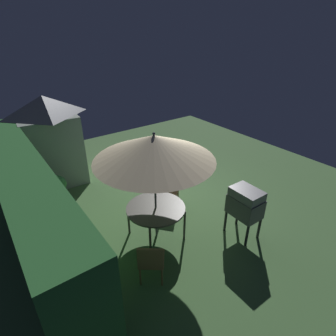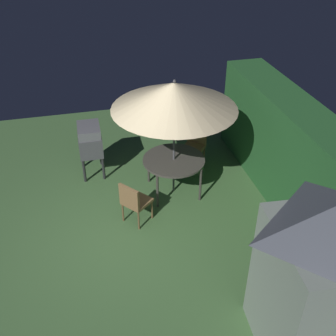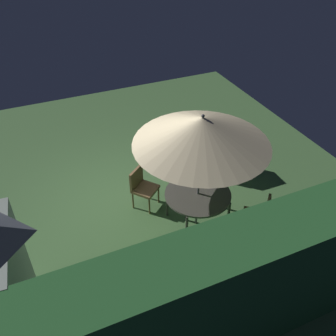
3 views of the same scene
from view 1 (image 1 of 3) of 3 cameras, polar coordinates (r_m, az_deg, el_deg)
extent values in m
plane|color=#47703D|center=(7.76, 0.44, -5.65)|extent=(11.00, 11.00, 0.00)
cube|color=#28602D|center=(6.11, -27.03, -7.73)|extent=(6.22, 0.87, 2.07)
cube|color=gray|center=(8.71, -23.12, 3.63)|extent=(1.53, 1.65, 2.07)
pyramid|color=#4C515B|center=(8.31, -24.81, 11.88)|extent=(1.62, 1.75, 0.55)
cube|color=slate|center=(8.75, -27.79, 1.03)|extent=(0.59, 0.08, 1.62)
cylinder|color=#47423D|center=(5.92, -2.60, -8.46)|extent=(1.28, 1.28, 0.04)
cylinder|color=#3C3834|center=(6.10, 3.49, -12.00)|extent=(0.05, 0.05, 0.76)
cylinder|color=#3C3834|center=(6.66, -1.49, -8.04)|extent=(0.05, 0.05, 0.76)
cylinder|color=#3C3834|center=(5.70, -3.75, -15.45)|extent=(0.05, 0.05, 0.76)
cylinder|color=#3C3834|center=(6.29, -8.32, -10.81)|extent=(0.05, 0.05, 0.76)
cylinder|color=#4C4C51|center=(5.66, -2.70, -4.78)|extent=(0.04, 0.04, 2.46)
cone|color=beige|center=(5.21, -2.93, 4.29)|extent=(2.42, 2.42, 0.51)
sphere|color=#4C4C51|center=(5.10, -3.01, 7.24)|extent=(0.06, 0.06, 0.06)
cube|color=#47474C|center=(6.21, 15.90, -7.78)|extent=(0.71, 0.51, 0.45)
cube|color=slate|center=(6.03, 16.30, -5.26)|extent=(0.67, 0.49, 0.20)
cylinder|color=#262628|center=(6.51, 18.66, -11.88)|extent=(0.06, 0.06, 0.55)
cylinder|color=#262628|center=(6.78, 14.45, -9.41)|extent=(0.06, 0.06, 0.55)
cylinder|color=#262628|center=(6.23, 16.30, -13.52)|extent=(0.06, 0.06, 0.55)
cylinder|color=#262628|center=(6.51, 12.02, -10.84)|extent=(0.06, 0.06, 0.55)
cube|color=olive|center=(7.04, 0.21, -5.11)|extent=(0.65, 0.65, 0.06)
cube|color=olive|center=(7.10, 0.62, -2.69)|extent=(0.39, 0.33, 0.45)
cylinder|color=brown|center=(7.29, 2.12, -5.97)|extent=(0.04, 0.04, 0.45)
cylinder|color=brown|center=(7.37, -0.93, -5.55)|extent=(0.04, 0.04, 0.45)
cylinder|color=brown|center=(6.97, 1.41, -7.75)|extent=(0.04, 0.04, 0.45)
cylinder|color=brown|center=(7.05, -1.78, -7.28)|extent=(0.04, 0.04, 0.45)
cube|color=olive|center=(5.29, -3.45, -18.60)|extent=(0.65, 0.65, 0.06)
cube|color=olive|center=(4.98, -3.75, -18.56)|extent=(0.32, 0.39, 0.45)
cylinder|color=brown|center=(5.34, -5.88, -21.70)|extent=(0.04, 0.04, 0.45)
cylinder|color=brown|center=(5.31, -1.27, -21.91)|extent=(0.04, 0.04, 0.45)
cylinder|color=brown|center=(5.61, -5.35, -18.61)|extent=(0.04, 0.04, 0.45)
cylinder|color=brown|center=(5.58, -1.04, -18.78)|extent=(0.04, 0.04, 0.45)
cylinder|color=silver|center=(7.90, -21.83, -5.61)|extent=(0.39, 0.39, 0.38)
sphere|color=#3D8442|center=(7.70, -22.33, -3.18)|extent=(0.47, 0.47, 0.47)
camera|label=2|loc=(11.68, -16.77, 31.82)|focal=43.39mm
camera|label=3|loc=(7.04, -60.68, 24.84)|focal=39.07mm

